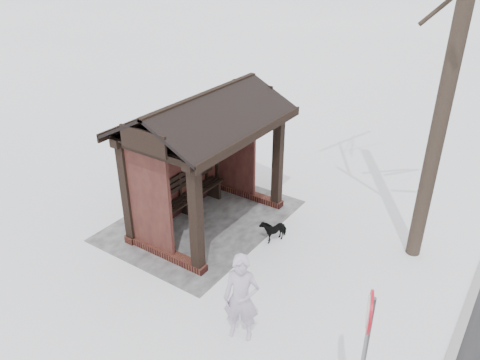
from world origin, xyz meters
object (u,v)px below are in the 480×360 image
Objects in this scene: dog at (274,229)px; road_sign at (367,330)px; pedestrian at (241,298)px; bus_shelter at (200,134)px.

road_sign is (2.95, 3.04, 1.29)m from dog.
pedestrian is 2.22m from road_sign.
bus_shelter reaches higher than pedestrian.
pedestrian reaches higher than dog.
bus_shelter is 2.58m from dog.
bus_shelter is at bearing 116.68° from pedestrian.
road_sign reaches higher than dog.
road_sign reaches higher than pedestrian.
pedestrian is 2.89m from dog.
road_sign is (0.28, 2.07, 0.75)m from pedestrian.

